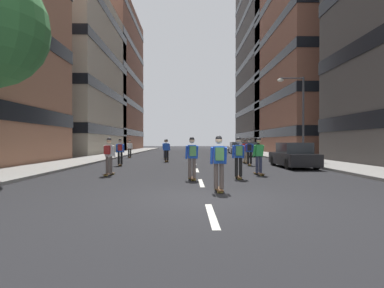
{
  "coord_description": "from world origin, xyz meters",
  "views": [
    {
      "loc": [
        -0.52,
        -8.38,
        1.59
      ],
      "look_at": [
        0.0,
        26.74,
        1.3
      ],
      "focal_mm": 27.89,
      "sensor_mm": 36.0,
      "label": 1
    }
  ],
  "objects_px": {
    "skater_10": "(130,148)",
    "skater_1": "(167,149)",
    "skater_0": "(165,148)",
    "skater_8": "(120,150)",
    "parked_car_far": "(293,156)",
    "skater_6": "(239,155)",
    "streetlamp_right": "(299,109)",
    "skater_3": "(259,154)",
    "skater_9": "(219,160)",
    "skater_5": "(109,154)",
    "parked_car_mid": "(248,150)",
    "skater_4": "(192,155)",
    "skater_2": "(245,150)",
    "parked_car_near": "(237,148)",
    "skater_7": "(250,150)"
  },
  "relations": [
    {
      "from": "parked_car_far",
      "to": "skater_7",
      "type": "height_order",
      "value": "skater_7"
    },
    {
      "from": "skater_1",
      "to": "skater_9",
      "type": "relative_size",
      "value": 1.0
    },
    {
      "from": "parked_car_mid",
      "to": "skater_4",
      "type": "relative_size",
      "value": 2.47
    },
    {
      "from": "parked_car_mid",
      "to": "skater_6",
      "type": "bearing_deg",
      "value": -102.5
    },
    {
      "from": "parked_car_mid",
      "to": "skater_1",
      "type": "bearing_deg",
      "value": -133.34
    },
    {
      "from": "streetlamp_right",
      "to": "skater_8",
      "type": "distance_m",
      "value": 13.95
    },
    {
      "from": "skater_8",
      "to": "skater_4",
      "type": "bearing_deg",
      "value": -57.6
    },
    {
      "from": "skater_0",
      "to": "skater_6",
      "type": "relative_size",
      "value": 1.0
    },
    {
      "from": "skater_0",
      "to": "skater_8",
      "type": "xyz_separation_m",
      "value": [
        -2.37,
        -7.87,
        0.0
      ]
    },
    {
      "from": "skater_3",
      "to": "skater_2",
      "type": "bearing_deg",
      "value": 83.64
    },
    {
      "from": "skater_2",
      "to": "skater_5",
      "type": "relative_size",
      "value": 1.0
    },
    {
      "from": "parked_car_near",
      "to": "skater_6",
      "type": "xyz_separation_m",
      "value": [
        -4.29,
        -26.28,
        0.32
      ]
    },
    {
      "from": "streetlamp_right",
      "to": "parked_car_far",
      "type": "bearing_deg",
      "value": -113.67
    },
    {
      "from": "parked_car_mid",
      "to": "skater_4",
      "type": "xyz_separation_m",
      "value": [
        -6.28,
        -19.72,
        0.32
      ]
    },
    {
      "from": "skater_10",
      "to": "parked_car_far",
      "type": "bearing_deg",
      "value": -42.7
    },
    {
      "from": "skater_1",
      "to": "skater_4",
      "type": "bearing_deg",
      "value": -80.61
    },
    {
      "from": "skater_2",
      "to": "skater_7",
      "type": "relative_size",
      "value": 1.0
    },
    {
      "from": "skater_5",
      "to": "skater_10",
      "type": "height_order",
      "value": "same"
    },
    {
      "from": "skater_2",
      "to": "skater_3",
      "type": "distance_m",
      "value": 7.66
    },
    {
      "from": "skater_0",
      "to": "skater_6",
      "type": "height_order",
      "value": "same"
    },
    {
      "from": "parked_car_mid",
      "to": "parked_car_far",
      "type": "relative_size",
      "value": 1.0
    },
    {
      "from": "streetlamp_right",
      "to": "skater_8",
      "type": "bearing_deg",
      "value": -164.5
    },
    {
      "from": "skater_1",
      "to": "parked_car_far",
      "type": "bearing_deg",
      "value": -33.13
    },
    {
      "from": "streetlamp_right",
      "to": "skater_5",
      "type": "bearing_deg",
      "value": -143.16
    },
    {
      "from": "parked_car_far",
      "to": "skater_4",
      "type": "relative_size",
      "value": 2.47
    },
    {
      "from": "skater_7",
      "to": "skater_10",
      "type": "distance_m",
      "value": 13.77
    },
    {
      "from": "skater_9",
      "to": "skater_10",
      "type": "xyz_separation_m",
      "value": [
        -6.68,
        19.92,
        -0.03
      ]
    },
    {
      "from": "skater_6",
      "to": "skater_2",
      "type": "bearing_deg",
      "value": 77.2
    },
    {
      "from": "skater_4",
      "to": "skater_8",
      "type": "xyz_separation_m",
      "value": [
        -4.6,
        7.26,
        0.0
      ]
    },
    {
      "from": "skater_10",
      "to": "skater_8",
      "type": "bearing_deg",
      "value": -82.58
    },
    {
      "from": "skater_6",
      "to": "skater_10",
      "type": "distance_m",
      "value": 18.44
    },
    {
      "from": "skater_4",
      "to": "skater_5",
      "type": "xyz_separation_m",
      "value": [
        -3.86,
        1.63,
        0.0
      ]
    },
    {
      "from": "streetlamp_right",
      "to": "skater_3",
      "type": "distance_m",
      "value": 11.02
    },
    {
      "from": "skater_9",
      "to": "skater_4",
      "type": "bearing_deg",
      "value": 105.61
    },
    {
      "from": "skater_9",
      "to": "skater_10",
      "type": "relative_size",
      "value": 1.0
    },
    {
      "from": "parked_car_far",
      "to": "skater_10",
      "type": "bearing_deg",
      "value": 137.3
    },
    {
      "from": "skater_2",
      "to": "skater_5",
      "type": "bearing_deg",
      "value": -135.53
    },
    {
      "from": "skater_4",
      "to": "skater_5",
      "type": "relative_size",
      "value": 1.0
    },
    {
      "from": "skater_1",
      "to": "skater_2",
      "type": "relative_size",
      "value": 1.0
    },
    {
      "from": "skater_10",
      "to": "skater_1",
      "type": "bearing_deg",
      "value": -55.7
    },
    {
      "from": "parked_car_mid",
      "to": "skater_8",
      "type": "distance_m",
      "value": 16.55
    },
    {
      "from": "skater_2",
      "to": "skater_4",
      "type": "bearing_deg",
      "value": -113.27
    },
    {
      "from": "skater_2",
      "to": "skater_10",
      "type": "distance_m",
      "value": 12.53
    },
    {
      "from": "parked_car_near",
      "to": "skater_2",
      "type": "relative_size",
      "value": 2.47
    },
    {
      "from": "parked_car_far",
      "to": "skater_6",
      "type": "distance_m",
      "value": 6.95
    },
    {
      "from": "skater_7",
      "to": "skater_8",
      "type": "bearing_deg",
      "value": -179.26
    },
    {
      "from": "skater_5",
      "to": "parked_car_far",
      "type": "bearing_deg",
      "value": 22.45
    },
    {
      "from": "streetlamp_right",
      "to": "skater_3",
      "type": "xyz_separation_m",
      "value": [
        -5.31,
        -9.13,
        -3.15
      ]
    },
    {
      "from": "parked_car_far",
      "to": "skater_2",
      "type": "xyz_separation_m",
      "value": [
        -2.24,
        3.56,
        0.29
      ]
    },
    {
      "from": "streetlamp_right",
      "to": "skater_5",
      "type": "height_order",
      "value": "streetlamp_right"
    }
  ]
}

